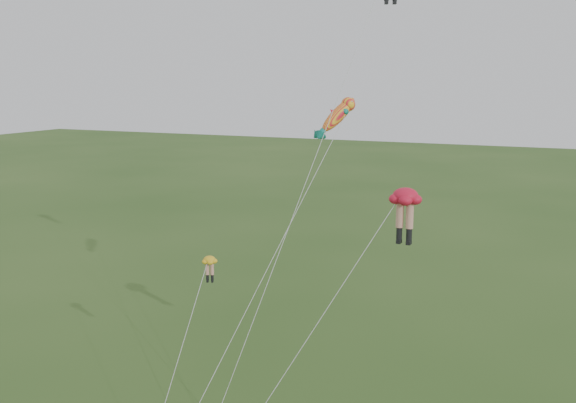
% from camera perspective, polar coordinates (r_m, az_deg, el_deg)
% --- Properties ---
extents(legs_kite_red_mid, '(7.16, 7.40, 12.15)m').
position_cam_1_polar(legs_kite_red_mid, '(30.84, 10.22, -0.13)').
color(legs_kite_red_mid, red).
rests_on(legs_kite_red_mid, ground).
extents(legs_kite_yellow, '(1.16, 7.35, 8.02)m').
position_cam_1_polar(legs_kite_yellow, '(34.02, -7.30, -6.32)').
color(legs_kite_yellow, gold).
rests_on(legs_kite_yellow, ground).
extents(fish_kite, '(5.03, 13.02, 16.40)m').
position_cam_1_polar(fish_kite, '(38.00, 4.42, 7.54)').
color(fish_kite, yellow).
rests_on(fish_kite, ground).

